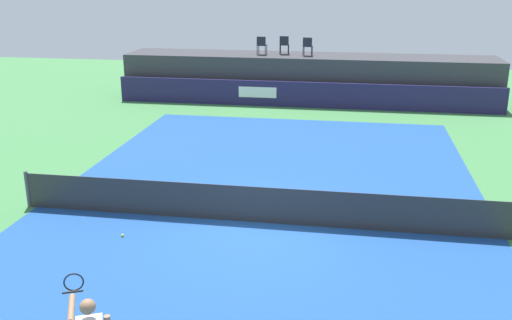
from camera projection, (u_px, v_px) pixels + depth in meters
name	position (u px, v px, depth m)	size (l,w,h in m)	color
ground_plane	(273.00, 182.00, 17.52)	(48.00, 48.00, 0.00)	#3D7A42
court_inner	(256.00, 222.00, 14.70)	(12.00, 22.00, 0.00)	#1C478C
sponsor_wall	(304.00, 95.00, 27.19)	(18.00, 0.22, 1.20)	#231E4C
spectator_platform	(308.00, 78.00, 28.73)	(18.00, 2.80, 2.20)	#38383D
spectator_chair_far_left	(262.00, 45.00, 28.36)	(0.46, 0.46, 0.89)	#1E232D
spectator_chair_left	(284.00, 44.00, 28.55)	(0.46, 0.46, 0.89)	#1E232D
spectator_chair_center	(308.00, 46.00, 27.96)	(0.45, 0.45, 0.89)	#1E232D
tennis_net	(256.00, 205.00, 14.56)	(12.40, 0.02, 0.95)	#2D2D2D
net_post_near	(28.00, 189.00, 15.54)	(0.10, 0.10, 1.00)	#4C4C51
tennis_ball	(122.00, 235.00, 13.87)	(0.07, 0.07, 0.07)	#D8EA33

